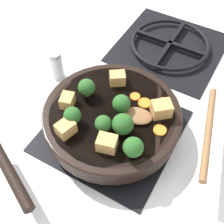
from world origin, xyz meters
TOP-DOWN VIEW (x-y plane):
  - ground_plane at (0.00, 0.00)m, footprint 2.40×2.40m
  - front_burner_grate at (0.00, 0.00)m, footprint 0.31×0.31m
  - rear_burner_grate at (0.00, 0.36)m, footprint 0.31×0.31m
  - skillet_pan at (-0.00, -0.00)m, footprint 0.37×0.45m
  - wooden_spoon at (0.15, 0.04)m, footprint 0.23×0.24m
  - tofu_cube_center_large at (0.10, 0.05)m, footprint 0.06×0.06m
  - tofu_cube_near_handle at (-0.03, 0.09)m, footprint 0.05×0.05m
  - tofu_cube_east_chunk at (0.04, -0.09)m, footprint 0.05×0.04m
  - tofu_cube_west_chunk at (-0.10, -0.03)m, footprint 0.04×0.04m
  - tofu_cube_back_piece at (-0.06, -0.10)m, footprint 0.04×0.05m
  - broccoli_floret_near_spoon at (0.05, -0.04)m, footprint 0.05×0.05m
  - broccoli_floret_center_top at (0.02, 0.01)m, footprint 0.04×0.04m
  - broccoli_floret_east_rim at (-0.06, -0.07)m, footprint 0.04×0.04m
  - broccoli_floret_west_rim at (-0.08, 0.02)m, footprint 0.04×0.04m
  - broccoli_floret_north_edge at (0.01, -0.05)m, footprint 0.04×0.04m
  - broccoli_floret_south_cluster at (0.09, -0.08)m, footprint 0.04×0.04m
  - carrot_slice_orange_thin at (0.12, 0.01)m, footprint 0.03×0.03m
  - carrot_slice_near_center at (0.05, 0.06)m, footprint 0.03×0.03m
  - carrot_slice_edge_slice at (0.03, 0.07)m, footprint 0.02×0.02m
  - carrot_slice_under_broccoli at (0.09, 0.08)m, footprint 0.03×0.03m
  - salt_shaker at (-0.23, 0.09)m, footprint 0.04×0.04m

SIDE VIEW (x-z plane):
  - ground_plane at x=0.00m, z-range 0.00..0.00m
  - front_burner_grate at x=0.00m, z-range 0.00..0.03m
  - rear_burner_grate at x=0.00m, z-range 0.00..0.03m
  - salt_shaker at x=-0.23m, z-range 0.00..0.09m
  - skillet_pan at x=0.00m, z-range 0.03..0.08m
  - carrot_slice_orange_thin at x=0.12m, z-range 0.08..0.08m
  - carrot_slice_near_center at x=0.05m, z-range 0.08..0.08m
  - carrot_slice_edge_slice at x=0.03m, z-range 0.08..0.08m
  - carrot_slice_under_broccoli at x=0.09m, z-range 0.08..0.08m
  - wooden_spoon at x=0.15m, z-range 0.08..0.09m
  - tofu_cube_west_chunk at x=-0.10m, z-range 0.08..0.11m
  - tofu_cube_near_handle at x=-0.03m, z-range 0.08..0.11m
  - tofu_cube_back_piece at x=-0.06m, z-range 0.08..0.11m
  - tofu_cube_east_chunk at x=0.04m, z-range 0.08..0.11m
  - tofu_cube_center_large at x=0.10m, z-range 0.08..0.11m
  - broccoli_floret_north_edge at x=0.01m, z-range 0.08..0.12m
  - broccoli_floret_east_rim at x=-0.06m, z-range 0.08..0.13m
  - broccoli_floret_west_rim at x=-0.08m, z-range 0.08..0.13m
  - broccoli_floret_center_top at x=0.02m, z-range 0.08..0.13m
  - broccoli_floret_south_cluster at x=0.09m, z-range 0.08..0.13m
  - broccoli_floret_near_spoon at x=0.05m, z-range 0.08..0.13m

